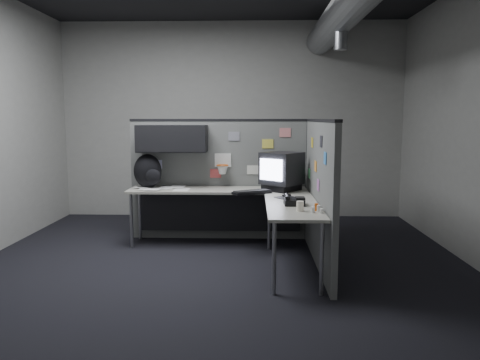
{
  "coord_description": "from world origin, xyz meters",
  "views": [
    {
      "loc": [
        0.37,
        -4.99,
        1.64
      ],
      "look_at": [
        0.21,
        0.35,
        0.93
      ],
      "focal_mm": 35.0,
      "sensor_mm": 36.0,
      "label": 1
    }
  ],
  "objects_px": {
    "phone": "(294,201)",
    "desk": "(236,202)",
    "backpack": "(148,172)",
    "keyboard": "(252,192)",
    "monitor": "(282,171)"
  },
  "relations": [
    {
      "from": "desk",
      "to": "backpack",
      "type": "height_order",
      "value": "backpack"
    },
    {
      "from": "keyboard",
      "to": "phone",
      "type": "height_order",
      "value": "phone"
    },
    {
      "from": "keyboard",
      "to": "monitor",
      "type": "bearing_deg",
      "value": 53.94
    },
    {
      "from": "desk",
      "to": "backpack",
      "type": "relative_size",
      "value": 5.18
    },
    {
      "from": "phone",
      "to": "backpack",
      "type": "height_order",
      "value": "backpack"
    },
    {
      "from": "desk",
      "to": "phone",
      "type": "xyz_separation_m",
      "value": [
        0.65,
        -0.8,
        0.16
      ]
    },
    {
      "from": "monitor",
      "to": "backpack",
      "type": "height_order",
      "value": "monitor"
    },
    {
      "from": "phone",
      "to": "desk",
      "type": "bearing_deg",
      "value": 137.86
    },
    {
      "from": "desk",
      "to": "keyboard",
      "type": "distance_m",
      "value": 0.26
    },
    {
      "from": "monitor",
      "to": "backpack",
      "type": "bearing_deg",
      "value": 169.12
    },
    {
      "from": "phone",
      "to": "backpack",
      "type": "distance_m",
      "value": 2.14
    },
    {
      "from": "desk",
      "to": "phone",
      "type": "distance_m",
      "value": 1.04
    },
    {
      "from": "backpack",
      "to": "phone",
      "type": "bearing_deg",
      "value": -52.0
    },
    {
      "from": "backpack",
      "to": "desk",
      "type": "bearing_deg",
      "value": -35.98
    },
    {
      "from": "phone",
      "to": "backpack",
      "type": "bearing_deg",
      "value": 156.78
    }
  ]
}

